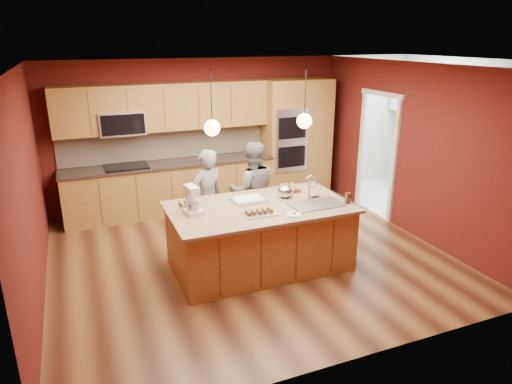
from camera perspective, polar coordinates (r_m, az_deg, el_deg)
name	(u,v)px	position (r m, az deg, el deg)	size (l,w,h in m)	color
floor	(249,256)	(6.76, -0.83, -8.00)	(5.50, 5.50, 0.00)	#432113
ceiling	(248,66)	(6.04, -0.96, 15.51)	(5.50, 5.50, 0.00)	silver
wall_back	(200,134)	(8.58, -7.02, 7.26)	(5.50, 5.50, 0.00)	#501410
wall_front	(351,238)	(4.17, 11.76, -5.65)	(5.50, 5.50, 0.00)	#501410
wall_left	(28,192)	(5.90, -26.63, 0.02)	(5.00, 5.00, 0.00)	#501410
wall_right	(410,150)	(7.67, 18.70, 5.03)	(5.00, 5.00, 0.00)	#501410
cabinet_run	(168,159)	(8.27, -11.00, 4.02)	(3.74, 0.64, 2.30)	brown
oven_column	(296,139)	(8.99, 5.03, 6.57)	(1.30, 0.62, 2.30)	brown
doorway_trim	(377,157)	(8.33, 14.86, 4.30)	(0.08, 1.11, 2.20)	silver
laundry_room	(439,98)	(9.51, 21.87, 10.87)	(2.60, 2.70, 2.70)	silver
pendant_left	(212,127)	(5.62, -5.51, 8.03)	(0.20, 0.20, 0.80)	black
pendant_right	(304,121)	(6.10, 6.07, 8.86)	(0.20, 0.20, 0.80)	black
island	(261,236)	(6.30, 0.62, -5.46)	(2.44, 1.37, 1.28)	brown
person_left	(207,199)	(6.86, -6.11, -0.82)	(0.55, 0.36, 1.51)	black
person_right	(252,191)	(7.08, -0.46, 0.12)	(0.76, 0.59, 1.56)	slate
stand_mixer	(192,202)	(5.87, -7.98, -1.23)	(0.23, 0.29, 0.37)	white
sheet_cake	(248,200)	(6.29, -0.96, -0.97)	(0.47, 0.36, 0.05)	silver
cooling_rack	(259,213)	(5.85, 0.39, -2.66)	(0.42, 0.30, 0.02)	silver
mixing_bowl	(285,191)	(6.44, 3.67, 0.09)	(0.22, 0.22, 0.19)	#B4B7BA
plate	(294,214)	(5.84, 4.73, -2.79)	(0.19, 0.19, 0.01)	white
tumbler	(348,198)	(6.32, 11.40, -0.75)	(0.08, 0.08, 0.15)	#3B220E
phone	(315,197)	(6.51, 7.40, -0.61)	(0.13, 0.07, 0.01)	black
cupcakes_left	(187,203)	(6.19, -8.61, -1.42)	(0.21, 0.28, 0.06)	tan
cupcakes_rack	(259,211)	(5.81, 0.38, -2.36)	(0.38, 0.15, 0.07)	tan
cupcakes_right	(290,188)	(6.74, 4.30, 0.48)	(0.24, 0.33, 0.07)	tan
washer	(439,177)	(9.40, 21.91, 1.80)	(0.64, 0.66, 1.03)	white
dryer	(409,169)	(10.00, 18.53, 2.76)	(0.56, 0.57, 0.90)	white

